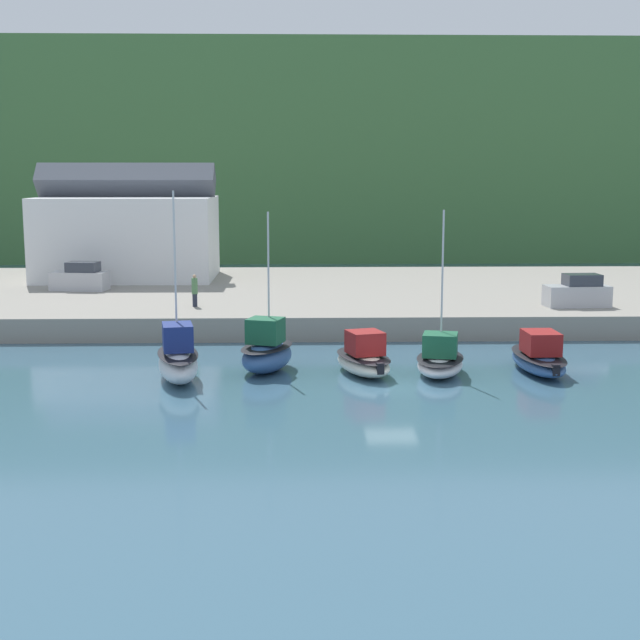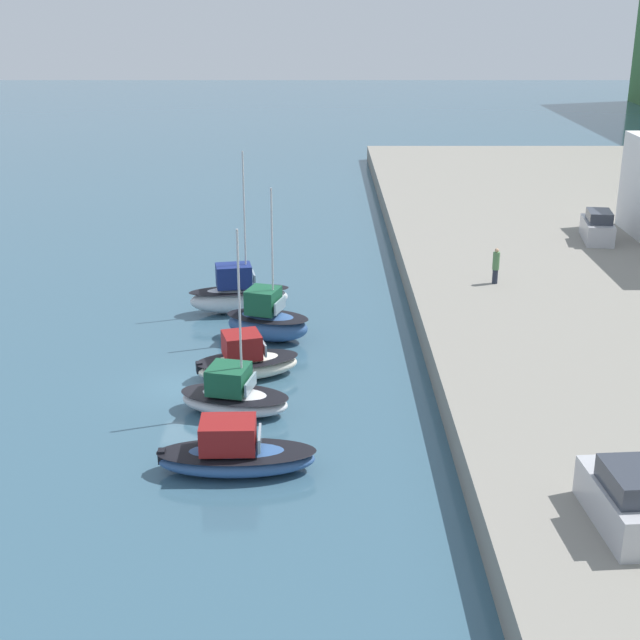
# 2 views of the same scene
# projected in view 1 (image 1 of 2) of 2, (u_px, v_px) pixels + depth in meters

# --- Properties ---
(ground_plane) EXTENTS (320.00, 320.00, 0.00)m
(ground_plane) POSITION_uv_depth(u_px,v_px,m) (392.00, 387.00, 43.28)
(ground_plane) COLOR #385B70
(hillside_backdrop) EXTENTS (240.00, 51.45, 25.52)m
(hillside_backdrop) POSITION_uv_depth(u_px,v_px,m) (328.00, 156.00, 125.82)
(hillside_backdrop) COLOR #42703D
(hillside_backdrop) RESTS_ON ground_plane
(quay_promenade) EXTENTS (123.68, 30.32, 1.52)m
(quay_promenade) POSITION_uv_depth(u_px,v_px,m) (355.00, 297.00, 69.65)
(quay_promenade) COLOR gray
(quay_promenade) RESTS_ON ground_plane
(harbor_clubhouse) EXTENTS (14.67, 9.98, 9.66)m
(harbor_clubhouse) POSITION_uv_depth(u_px,v_px,m) (128.00, 235.00, 74.77)
(harbor_clubhouse) COLOR white
(harbor_clubhouse) RESTS_ON quay_promenade
(moored_boat_0) EXTENTS (3.04, 6.11, 9.41)m
(moored_boat_0) POSITION_uv_depth(u_px,v_px,m) (178.00, 359.00, 44.41)
(moored_boat_0) COLOR silver
(moored_boat_0) RESTS_ON ground_plane
(moored_boat_1) EXTENTS (3.63, 5.07, 8.31)m
(moored_boat_1) POSITION_uv_depth(u_px,v_px,m) (267.00, 351.00, 46.41)
(moored_boat_1) COLOR #33568E
(moored_boat_1) RESTS_ON ground_plane
(moored_boat_2) EXTENTS (3.61, 5.49, 2.28)m
(moored_boat_2) POSITION_uv_depth(u_px,v_px,m) (364.00, 359.00, 45.86)
(moored_boat_2) COLOR white
(moored_boat_2) RESTS_ON ground_plane
(moored_boat_3) EXTENTS (3.40, 5.34, 8.43)m
(moored_boat_3) POSITION_uv_depth(u_px,v_px,m) (440.00, 360.00, 45.70)
(moored_boat_3) COLOR silver
(moored_boat_3) RESTS_ON ground_plane
(moored_boat_4) EXTENTS (2.46, 6.28, 2.19)m
(moored_boat_4) POSITION_uv_depth(u_px,v_px,m) (539.00, 357.00, 46.36)
(moored_boat_4) COLOR #33568E
(moored_boat_4) RESTS_ON ground_plane
(parked_car_0) EXTENTS (4.41, 2.38, 2.16)m
(parked_car_0) POSITION_uv_depth(u_px,v_px,m) (80.00, 278.00, 67.47)
(parked_car_0) COLOR #B7B7BC
(parked_car_0) RESTS_ON quay_promenade
(parked_car_1) EXTENTS (4.32, 2.11, 2.16)m
(parked_car_1) POSITION_uv_depth(u_px,v_px,m) (578.00, 293.00, 59.11)
(parked_car_1) COLOR #B7B7BC
(parked_car_1) RESTS_ON quay_promenade
(person_on_quay) EXTENTS (0.40, 0.40, 2.14)m
(person_on_quay) POSITION_uv_depth(u_px,v_px,m) (195.00, 290.00, 58.99)
(person_on_quay) COLOR #232838
(person_on_quay) RESTS_ON quay_promenade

